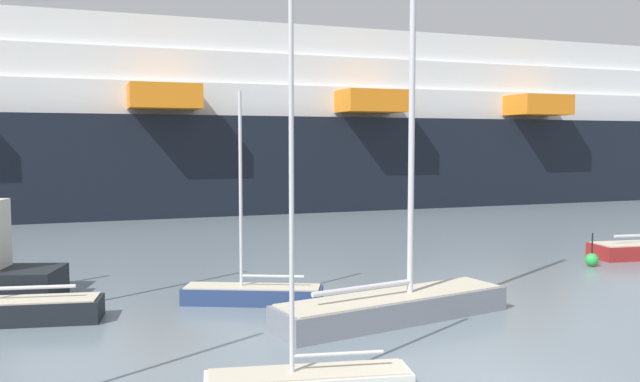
# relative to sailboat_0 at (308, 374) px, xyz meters

# --- Properties ---
(sailboat_0) EXTENTS (4.19, 1.40, 7.72)m
(sailboat_0) POSITION_rel_sailboat_0_xyz_m (0.00, 0.00, 0.00)
(sailboat_0) COLOR white
(sailboat_0) RESTS_ON ground_plane
(sailboat_2) EXTENTS (7.26, 3.45, 12.76)m
(sailboat_2) POSITION_rel_sailboat_0_xyz_m (3.61, 4.44, 0.25)
(sailboat_2) COLOR gray
(sailboat_2) RESTS_ON ground_plane
(sailboat_3) EXTENTS (4.39, 2.38, 6.50)m
(sailboat_3) POSITION_rel_sailboat_0_xyz_m (0.09, 7.33, -0.01)
(sailboat_3) COLOR navy
(sailboat_3) RESTS_ON ground_plane
(sailboat_5) EXTENTS (5.28, 1.73, 10.29)m
(sailboat_5) POSITION_rel_sailboat_0_xyz_m (-6.87, 6.95, 0.14)
(sailboat_5) COLOR black
(sailboat_5) RESTS_ON ground_plane
(channel_buoy_0) EXTENTS (0.52, 0.52, 1.34)m
(channel_buoy_0) POSITION_rel_sailboat_0_xyz_m (14.19, 9.71, -0.10)
(channel_buoy_0) COLOR green
(channel_buoy_0) RESTS_ON ground_plane
(cruise_ship) EXTENTS (123.20, 26.99, 19.43)m
(cruise_ship) POSITION_rel_sailboat_0_xyz_m (-9.72, 38.51, 5.77)
(cruise_ship) COLOR black
(cruise_ship) RESTS_ON ground_plane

